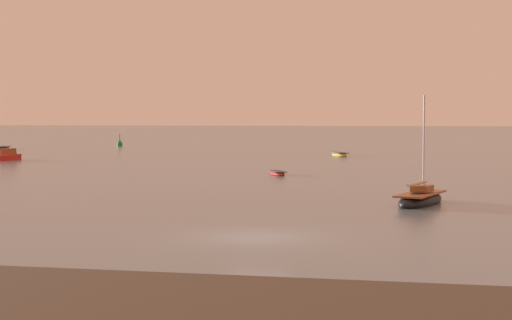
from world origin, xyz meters
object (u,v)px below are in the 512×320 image
(sailboat_moored_0, at_px, (420,199))
(motorboat_moored_0, at_px, (7,157))
(rowboat_moored_0, at_px, (339,155))
(rowboat_moored_1, at_px, (277,173))
(channel_buoy, at_px, (120,143))
(rowboat_moored_3, at_px, (4,148))

(sailboat_moored_0, xyz_separation_m, motorboat_moored_0, (-44.87, 36.71, 0.02))
(rowboat_moored_0, height_order, rowboat_moored_1, rowboat_moored_0)
(rowboat_moored_1, xyz_separation_m, channel_buoy, (-36.83, 59.30, 0.34))
(rowboat_moored_0, bearing_deg, motorboat_moored_0, -89.37)
(rowboat_moored_1, bearing_deg, rowboat_moored_0, -28.06)
(motorboat_moored_0, xyz_separation_m, channel_buoy, (-3.50, 42.87, 0.17))
(rowboat_moored_3, bearing_deg, motorboat_moored_0, 12.09)
(sailboat_moored_0, xyz_separation_m, rowboat_moored_3, (-60.31, 63.81, -0.10))
(rowboat_moored_0, height_order, sailboat_moored_0, sailboat_moored_0)
(rowboat_moored_0, relative_size, motorboat_moored_0, 0.78)
(rowboat_moored_1, relative_size, rowboat_moored_3, 0.71)
(rowboat_moored_0, xyz_separation_m, rowboat_moored_3, (-50.54, 10.35, 0.01))
(motorboat_moored_0, relative_size, channel_buoy, 2.30)
(sailboat_moored_0, distance_m, rowboat_moored_1, 23.34)
(rowboat_moored_0, xyz_separation_m, motorboat_moored_0, (-35.11, -16.75, 0.12))
(channel_buoy, bearing_deg, motorboat_moored_0, -85.33)
(sailboat_moored_0, distance_m, motorboat_moored_0, 57.98)
(channel_buoy, bearing_deg, rowboat_moored_0, -34.08)
(rowboat_moored_0, bearing_deg, rowboat_moored_1, -27.95)
(rowboat_moored_1, bearing_deg, rowboat_moored_3, 23.25)
(rowboat_moored_3, relative_size, channel_buoy, 1.85)
(rowboat_moored_1, height_order, rowboat_moored_3, rowboat_moored_3)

